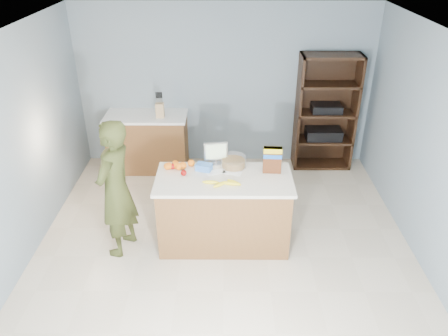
{
  "coord_description": "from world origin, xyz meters",
  "views": [
    {
      "loc": [
        0.03,
        -3.98,
        3.38
      ],
      "look_at": [
        0.0,
        0.35,
        1.0
      ],
      "focal_mm": 35.0,
      "sensor_mm": 36.0,
      "label": 1
    }
  ],
  "objects_px": {
    "shelving_unit": "(325,114)",
    "tv": "(216,152)",
    "person": "(116,189)",
    "counter_peninsula": "(224,213)",
    "cereal_box": "(272,158)"
  },
  "relations": [
    {
      "from": "counter_peninsula",
      "to": "shelving_unit",
      "type": "distance_m",
      "value": 2.61
    },
    {
      "from": "cereal_box",
      "to": "tv",
      "type": "bearing_deg",
      "value": 162.9
    },
    {
      "from": "shelving_unit",
      "to": "tv",
      "type": "distance_m",
      "value": 2.39
    },
    {
      "from": "person",
      "to": "tv",
      "type": "relative_size",
      "value": 5.84
    },
    {
      "from": "person",
      "to": "cereal_box",
      "type": "bearing_deg",
      "value": 115.45
    },
    {
      "from": "counter_peninsula",
      "to": "person",
      "type": "height_order",
      "value": "person"
    },
    {
      "from": "shelving_unit",
      "to": "tv",
      "type": "bearing_deg",
      "value": -133.9
    },
    {
      "from": "tv",
      "to": "cereal_box",
      "type": "distance_m",
      "value": 0.68
    },
    {
      "from": "shelving_unit",
      "to": "cereal_box",
      "type": "relative_size",
      "value": 5.7
    },
    {
      "from": "shelving_unit",
      "to": "cereal_box",
      "type": "distance_m",
      "value": 2.17
    },
    {
      "from": "person",
      "to": "tv",
      "type": "xyz_separation_m",
      "value": [
        1.11,
        0.47,
        0.24
      ]
    },
    {
      "from": "counter_peninsula",
      "to": "tv",
      "type": "height_order",
      "value": "tv"
    },
    {
      "from": "tv",
      "to": "person",
      "type": "bearing_deg",
      "value": -157.06
    },
    {
      "from": "counter_peninsula",
      "to": "tv",
      "type": "bearing_deg",
      "value": 106.37
    },
    {
      "from": "person",
      "to": "counter_peninsula",
      "type": "bearing_deg",
      "value": 113.08
    }
  ]
}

